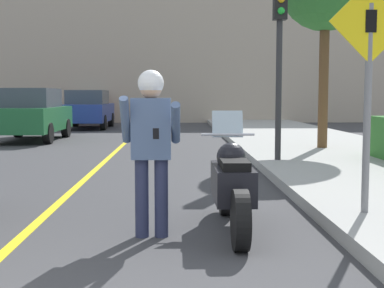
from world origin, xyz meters
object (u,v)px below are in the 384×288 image
Objects in this scene: person_biker at (151,136)px; parked_car_red at (91,107)px; crossing_sign at (369,74)px; parked_car_green at (31,114)px; traffic_light at (280,36)px; parked_car_blue at (88,109)px; motorcycle at (232,185)px.

person_biker is 24.04m from parked_car_red.
crossing_sign is 13.45m from parked_car_green.
traffic_light is 0.84× the size of parked_car_blue.
parked_car_red is at bearing 102.68° from motorcycle.
parked_car_green is 1.00× the size of parked_car_red.
traffic_light reaches higher than parked_car_green.
parked_car_red is (-0.73, 5.29, 0.00)m from parked_car_blue.
person_biker is 12.76m from parked_car_green.
traffic_light is (1.44, 4.99, 2.14)m from motorcycle.
parked_car_blue is at bearing 104.06° from motorcycle.
motorcycle is 5.61m from traffic_light.
traffic_light is 0.84× the size of parked_car_red.
person_biker reaches higher than parked_car_red.
traffic_light is at bearing -65.51° from parked_car_blue.
motorcycle is at bearing -75.94° from parked_car_blue.
traffic_light is at bearing 90.65° from crossing_sign.
motorcycle is 1.23× the size of person_biker.
motorcycle is at bearing -65.62° from parked_car_green.
parked_car_green is (-6.80, 11.58, -0.83)m from crossing_sign.
parked_car_red is (-6.75, 23.25, -0.83)m from crossing_sign.
parked_car_green is (-6.74, 6.72, -1.77)m from traffic_light.
parked_car_red is (-5.26, 23.37, 0.36)m from motorcycle.
person_biker is 2.47m from crossing_sign.
parked_car_green is at bearing -96.94° from parked_car_blue.
motorcycle is 0.50× the size of parked_car_blue.
parked_car_green is at bearing 110.40° from person_biker.
traffic_light is at bearing -44.88° from parked_car_green.
parked_car_blue is at bearing 101.32° from person_biker.
person_biker is at bearing -170.72° from crossing_sign.
parked_car_green is at bearing 120.42° from crossing_sign.
parked_car_green and parked_car_blue have the same top height.
crossing_sign is 0.72× the size of traffic_light.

